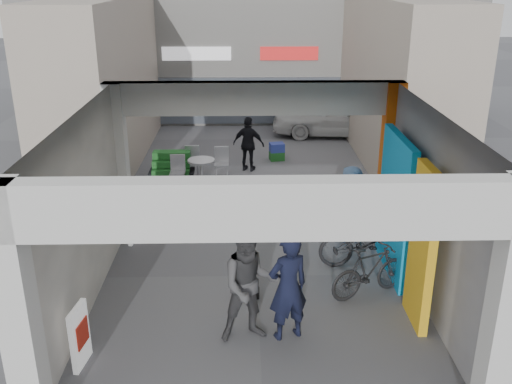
{
  "coord_description": "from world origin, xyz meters",
  "views": [
    {
      "loc": [
        -0.23,
        -9.99,
        5.64
      ],
      "look_at": [
        0.01,
        1.0,
        1.41
      ],
      "focal_mm": 40.0,
      "sensor_mm": 36.0,
      "label": 1
    }
  ],
  "objects_px": {
    "man_with_dog": "(288,287)",
    "man_back_turned": "(250,285)",
    "produce_stand": "(172,170)",
    "bicycle_front": "(369,242)",
    "white_van": "(332,116)",
    "man_elderly": "(351,203)",
    "bicycle_rear": "(370,271)",
    "border_collie": "(250,286)",
    "man_crates": "(249,144)",
    "cafe_set": "(198,172)"
  },
  "relations": [
    {
      "from": "man_with_dog",
      "to": "man_back_turned",
      "type": "height_order",
      "value": "man_back_turned"
    },
    {
      "from": "produce_stand",
      "to": "bicycle_front",
      "type": "distance_m",
      "value": 6.99
    },
    {
      "from": "produce_stand",
      "to": "man_with_dog",
      "type": "relative_size",
      "value": 0.69
    },
    {
      "from": "white_van",
      "to": "man_elderly",
      "type": "bearing_deg",
      "value": 179.46
    },
    {
      "from": "bicycle_rear",
      "to": "white_van",
      "type": "height_order",
      "value": "white_van"
    },
    {
      "from": "produce_stand",
      "to": "man_elderly",
      "type": "bearing_deg",
      "value": -28.16
    },
    {
      "from": "white_van",
      "to": "bicycle_front",
      "type": "bearing_deg",
      "value": -178.83
    },
    {
      "from": "man_with_dog",
      "to": "white_van",
      "type": "xyz_separation_m",
      "value": [
        2.56,
        12.49,
        -0.19
      ]
    },
    {
      "from": "bicycle_front",
      "to": "produce_stand",
      "type": "bearing_deg",
      "value": 39.61
    },
    {
      "from": "border_collie",
      "to": "bicycle_rear",
      "type": "distance_m",
      "value": 2.24
    },
    {
      "from": "man_back_turned",
      "to": "man_crates",
      "type": "xyz_separation_m",
      "value": [
        0.06,
        8.55,
        -0.16
      ]
    },
    {
      "from": "bicycle_front",
      "to": "cafe_set",
      "type": "bearing_deg",
      "value": 35.65
    },
    {
      "from": "man_back_turned",
      "to": "white_van",
      "type": "bearing_deg",
      "value": 64.46
    },
    {
      "from": "man_with_dog",
      "to": "white_van",
      "type": "distance_m",
      "value": 12.75
    },
    {
      "from": "border_collie",
      "to": "man_crates",
      "type": "height_order",
      "value": "man_crates"
    },
    {
      "from": "man_with_dog",
      "to": "man_crates",
      "type": "relative_size",
      "value": 1.12
    },
    {
      "from": "cafe_set",
      "to": "man_with_dog",
      "type": "bearing_deg",
      "value": -74.87
    },
    {
      "from": "cafe_set",
      "to": "produce_stand",
      "type": "relative_size",
      "value": 1.25
    },
    {
      "from": "produce_stand",
      "to": "man_crates",
      "type": "distance_m",
      "value": 2.46
    },
    {
      "from": "produce_stand",
      "to": "man_with_dog",
      "type": "distance_m",
      "value": 8.16
    },
    {
      "from": "man_with_dog",
      "to": "man_back_turned",
      "type": "relative_size",
      "value": 0.94
    },
    {
      "from": "produce_stand",
      "to": "man_back_turned",
      "type": "height_order",
      "value": "man_back_turned"
    },
    {
      "from": "man_back_turned",
      "to": "white_van",
      "type": "height_order",
      "value": "man_back_turned"
    },
    {
      "from": "man_elderly",
      "to": "man_with_dog",
      "type": "bearing_deg",
      "value": -134.14
    },
    {
      "from": "cafe_set",
      "to": "white_van",
      "type": "relative_size",
      "value": 0.37
    },
    {
      "from": "man_with_dog",
      "to": "man_back_turned",
      "type": "xyz_separation_m",
      "value": [
        -0.61,
        -0.01,
        0.06
      ]
    },
    {
      "from": "man_elderly",
      "to": "white_van",
      "type": "distance_m",
      "value": 8.84
    },
    {
      "from": "man_crates",
      "to": "bicycle_rear",
      "type": "bearing_deg",
      "value": 125.82
    },
    {
      "from": "white_van",
      "to": "man_with_dog",
      "type": "bearing_deg",
      "value": 173.64
    },
    {
      "from": "cafe_set",
      "to": "produce_stand",
      "type": "height_order",
      "value": "cafe_set"
    },
    {
      "from": "man_back_turned",
      "to": "bicycle_rear",
      "type": "xyz_separation_m",
      "value": [
        2.23,
        1.29,
        -0.49
      ]
    },
    {
      "from": "cafe_set",
      "to": "border_collie",
      "type": "height_order",
      "value": "cafe_set"
    },
    {
      "from": "border_collie",
      "to": "bicycle_rear",
      "type": "height_order",
      "value": "bicycle_rear"
    },
    {
      "from": "cafe_set",
      "to": "bicycle_rear",
      "type": "height_order",
      "value": "bicycle_rear"
    },
    {
      "from": "cafe_set",
      "to": "man_crates",
      "type": "xyz_separation_m",
      "value": [
        1.46,
        1.11,
        0.49
      ]
    },
    {
      "from": "white_van",
      "to": "border_collie",
      "type": "bearing_deg",
      "value": 169.58
    },
    {
      "from": "man_crates",
      "to": "bicycle_front",
      "type": "xyz_separation_m",
      "value": [
        2.4,
        -6.12,
        -0.29
      ]
    },
    {
      "from": "bicycle_front",
      "to": "man_crates",
      "type": "bearing_deg",
      "value": 19.47
    },
    {
      "from": "produce_stand",
      "to": "man_crates",
      "type": "bearing_deg",
      "value": 35.15
    },
    {
      "from": "border_collie",
      "to": "white_van",
      "type": "distance_m",
      "value": 11.75
    },
    {
      "from": "bicycle_front",
      "to": "man_elderly",
      "type": "bearing_deg",
      "value": 5.85
    },
    {
      "from": "produce_stand",
      "to": "bicycle_front",
      "type": "relative_size",
      "value": 0.62
    },
    {
      "from": "man_elderly",
      "to": "white_van",
      "type": "height_order",
      "value": "man_elderly"
    },
    {
      "from": "border_collie",
      "to": "bicycle_rear",
      "type": "relative_size",
      "value": 0.42
    },
    {
      "from": "white_van",
      "to": "cafe_set",
      "type": "bearing_deg",
      "value": 143.15
    },
    {
      "from": "man_back_turned",
      "to": "white_van",
      "type": "distance_m",
      "value": 12.9
    },
    {
      "from": "man_back_turned",
      "to": "man_crates",
      "type": "distance_m",
      "value": 8.55
    },
    {
      "from": "man_with_dog",
      "to": "man_back_turned",
      "type": "distance_m",
      "value": 0.62
    },
    {
      "from": "border_collie",
      "to": "man_with_dog",
      "type": "height_order",
      "value": "man_with_dog"
    },
    {
      "from": "man_back_turned",
      "to": "man_elderly",
      "type": "bearing_deg",
      "value": 47.04
    }
  ]
}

